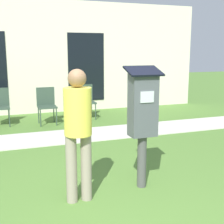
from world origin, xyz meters
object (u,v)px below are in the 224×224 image
at_px(outdoor_chair_middle, 46,103).
at_px(outdoor_chair_right, 86,99).
at_px(outdoor_chair_left, 0,104).
at_px(parking_meter, 143,112).
at_px(person_standing, 78,126).

relative_size(outdoor_chair_middle, outdoor_chair_right, 1.00).
bearing_deg(outdoor_chair_middle, outdoor_chair_left, 150.82).
height_order(outdoor_chair_middle, outdoor_chair_right, same).
distance_m(outdoor_chair_middle, outdoor_chair_right, 1.12).
bearing_deg(outdoor_chair_middle, outdoor_chair_right, -1.51).
bearing_deg(parking_meter, outdoor_chair_right, 84.40).
relative_size(parking_meter, outdoor_chair_middle, 1.77).
distance_m(outdoor_chair_left, outdoor_chair_right, 2.15).
distance_m(parking_meter, outdoor_chair_right, 4.47).
bearing_deg(outdoor_chair_right, person_standing, -104.23).
xyz_separation_m(outdoor_chair_middle, outdoor_chair_right, (1.08, 0.30, 0.00)).
bearing_deg(outdoor_chair_left, person_standing, -60.25).
xyz_separation_m(parking_meter, outdoor_chair_right, (0.43, 4.42, -0.49)).
distance_m(parking_meter, person_standing, 0.88).
bearing_deg(outdoor_chair_left, outdoor_chair_right, 20.71).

